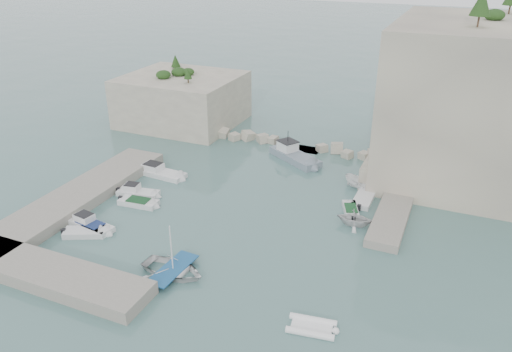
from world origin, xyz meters
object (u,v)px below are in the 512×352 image
at_px(rowboat, 173,274).
at_px(motorboat_c, 139,205).
at_px(work_boat, 295,160).
at_px(motorboat_b, 139,195).
at_px(tender_east_b, 350,213).
at_px(motorboat_e, 85,235).
at_px(tender_east_c, 365,199).
at_px(motorboat_a, 160,175).
at_px(tender_east_a, 354,225).
at_px(inflatable_dinghy, 311,329).
at_px(tender_east_d, 362,189).
at_px(motorboat_d, 91,228).

bearing_deg(rowboat, motorboat_c, 51.20).
relative_size(motorboat_c, work_boat, 0.54).
relative_size(motorboat_b, tender_east_b, 1.25).
bearing_deg(tender_east_b, work_boat, 21.36).
distance_m(motorboat_e, tender_east_c, 27.99).
distance_m(motorboat_a, rowboat, 19.43).
height_order(tender_east_a, tender_east_b, tender_east_a).
bearing_deg(inflatable_dinghy, motorboat_c, 146.69).
relative_size(tender_east_a, tender_east_d, 0.81).
xyz_separation_m(motorboat_a, motorboat_d, (0.59, -12.58, 0.00)).
height_order(tender_east_a, tender_east_d, tender_east_a).
bearing_deg(rowboat, tender_east_c, -27.57).
bearing_deg(motorboat_c, motorboat_a, 101.11).
bearing_deg(tender_east_c, tender_east_d, 20.07).
bearing_deg(motorboat_e, tender_east_d, 17.42).
bearing_deg(motorboat_b, tender_east_c, 11.35).
distance_m(motorboat_c, rowboat, 12.88).
bearing_deg(inflatable_dinghy, motorboat_b, 144.43).
distance_m(motorboat_b, motorboat_e, 8.53).
distance_m(motorboat_b, work_boat, 19.73).
height_order(motorboat_e, tender_east_c, same).
relative_size(motorboat_a, motorboat_d, 1.27).
xyz_separation_m(motorboat_b, rowboat, (10.80, -10.40, 0.00)).
bearing_deg(tender_east_d, work_boat, 80.50).
bearing_deg(motorboat_e, work_boat, 38.82).
bearing_deg(tender_east_a, tender_east_c, -1.54).
distance_m(motorboat_d, inflatable_dinghy, 23.64).
height_order(tender_east_a, tender_east_c, tender_east_a).
distance_m(motorboat_d, tender_east_c, 27.54).
relative_size(rowboat, tender_east_c, 0.97).
bearing_deg(motorboat_a, motorboat_d, -82.84).
bearing_deg(motorboat_d, motorboat_e, -65.31).
bearing_deg(tender_east_b, tender_east_c, -31.96).
bearing_deg(motorboat_d, motorboat_c, 85.14).
xyz_separation_m(motorboat_c, tender_east_b, (20.33, 6.95, 0.00)).
distance_m(tender_east_b, work_boat, 14.06).
bearing_deg(work_boat, tender_east_d, 5.57).
bearing_deg(motorboat_c, tender_east_d, 26.98).
xyz_separation_m(rowboat, tender_east_a, (11.70, 13.42, 0.00)).
distance_m(tender_east_d, work_boat, 10.51).
bearing_deg(tender_east_b, tender_east_a, -178.80).
relative_size(motorboat_b, motorboat_c, 1.09).
xyz_separation_m(motorboat_a, tender_east_b, (22.34, -0.03, 0.00)).
height_order(rowboat, tender_east_a, tender_east_a).
bearing_deg(tender_east_b, rowboat, 124.17).
xyz_separation_m(rowboat, tender_east_b, (10.80, 15.61, 0.00)).
distance_m(motorboat_a, motorboat_e, 13.80).
height_order(tender_east_d, work_boat, work_boat).
xyz_separation_m(inflatable_dinghy, tender_east_d, (-1.54, 22.87, 0.00)).
distance_m(motorboat_b, motorboat_c, 2.15).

